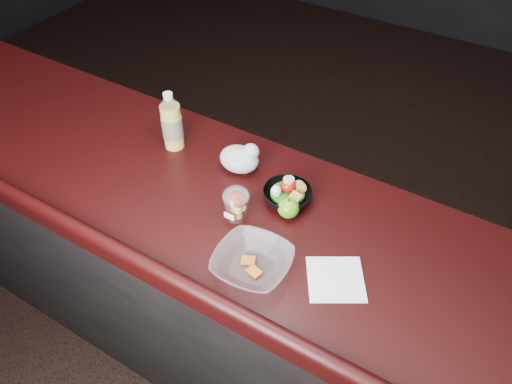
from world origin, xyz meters
The scene contains 8 objects.
counter centered at (0.00, 0.30, 0.51)m, with size 4.06×0.71×1.02m.
lemonade_bottle centered at (-0.30, 0.44, 1.12)m, with size 0.08×0.08×0.23m.
fruit_cup centered at (0.09, 0.25, 1.08)m, with size 0.09×0.09×0.12m.
green_apple centered at (0.23, 0.35, 1.05)m, with size 0.07×0.07×0.07m.
plastic_bag centered at (-0.02, 0.46, 1.07)m, with size 0.14×0.12×0.11m.
snack_bowl centered at (0.19, 0.40, 1.05)m, with size 0.17×0.17×0.09m.
takeout_bowl centered at (0.24, 0.11, 1.05)m, with size 0.24×0.24×0.05m.
paper_napkin centered at (0.47, 0.19, 1.02)m, with size 0.16×0.16×0.00m, color white.
Camera 1 is at (0.71, -0.65, 2.20)m, focal length 35.00 mm.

